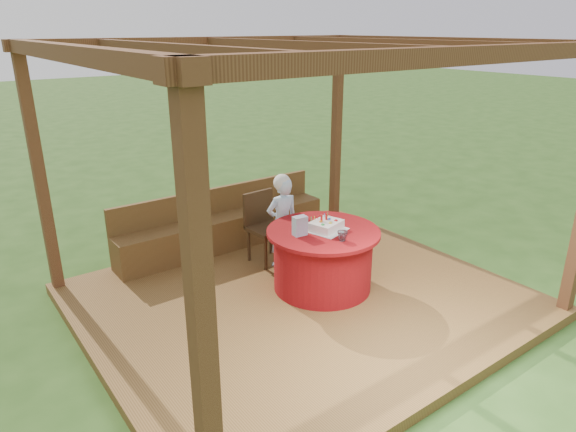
# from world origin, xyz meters

# --- Properties ---
(ground) EXTENTS (60.00, 60.00, 0.00)m
(ground) POSITION_xyz_m (0.00, 0.00, 0.00)
(ground) COLOR #274918
(ground) RESTS_ON ground
(deck) EXTENTS (4.50, 4.00, 0.12)m
(deck) POSITION_xyz_m (0.00, 0.00, 0.06)
(deck) COLOR brown
(deck) RESTS_ON ground
(pergola) EXTENTS (4.50, 4.00, 2.72)m
(pergola) POSITION_xyz_m (0.00, 0.00, 2.41)
(pergola) COLOR brown
(pergola) RESTS_ON deck
(bench) EXTENTS (3.00, 0.42, 0.80)m
(bench) POSITION_xyz_m (0.00, 1.72, 0.38)
(bench) COLOR brown
(bench) RESTS_ON deck
(table) EXTENTS (1.27, 1.27, 0.71)m
(table) POSITION_xyz_m (0.32, 0.02, 0.48)
(table) COLOR #9B1011
(table) RESTS_ON deck
(chair) EXTENTS (0.47, 0.47, 0.89)m
(chair) POSITION_xyz_m (0.21, 1.05, 0.62)
(chair) COLOR #3C2613
(chair) RESTS_ON deck
(elderly_woman) EXTENTS (0.45, 0.32, 1.19)m
(elderly_woman) POSITION_xyz_m (0.30, 0.77, 0.73)
(elderly_woman) COLOR #A0C8ED
(elderly_woman) RESTS_ON deck
(birthday_cake) EXTENTS (0.48, 0.48, 0.18)m
(birthday_cake) POSITION_xyz_m (0.35, 0.01, 0.88)
(birthday_cake) COLOR white
(birthday_cake) RESTS_ON table
(gift_bag) EXTENTS (0.16, 0.11, 0.21)m
(gift_bag) POSITION_xyz_m (0.03, 0.07, 0.94)
(gift_bag) COLOR #C07CAE
(gift_bag) RESTS_ON table
(drinking_glass) EXTENTS (0.12, 0.12, 0.10)m
(drinking_glass) POSITION_xyz_m (0.29, -0.32, 0.88)
(drinking_glass) COLOR silver
(drinking_glass) RESTS_ON table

